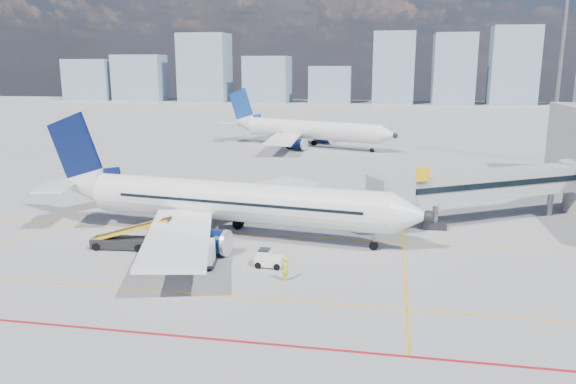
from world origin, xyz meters
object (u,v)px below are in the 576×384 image
object	(u,v)px
baggage_tug	(268,259)
belt_loader	(123,240)
cargo_dolly	(190,253)
second_aircraft	(305,130)
ramp_worker	(286,269)
main_aircraft	(220,201)

from	to	relation	value
baggage_tug	belt_loader	size ratio (longest dim) A/B	0.30
cargo_dolly	belt_loader	world-z (taller)	belt_loader
second_aircraft	baggage_tug	xyz separation A→B (m)	(6.97, -64.83, -2.55)
baggage_tug	ramp_worker	size ratio (longest dim) A/B	1.15
ramp_worker	baggage_tug	bearing A→B (deg)	44.69
baggage_tug	belt_loader	world-z (taller)	belt_loader
cargo_dolly	ramp_worker	distance (m)	7.84
baggage_tug	cargo_dolly	xyz separation A→B (m)	(-5.83, -1.24, 0.51)
baggage_tug	belt_loader	xyz separation A→B (m)	(-13.06, 2.18, 0.05)
second_aircraft	cargo_dolly	distance (m)	66.12
ramp_worker	second_aircraft	bearing A→B (deg)	15.58
main_aircraft	cargo_dolly	xyz separation A→B (m)	(0.15, -8.59, -2.04)
main_aircraft	belt_loader	distance (m)	9.11
belt_loader	main_aircraft	bearing A→B (deg)	31.24
main_aircraft	belt_loader	xyz separation A→B (m)	(-7.09, -5.16, -2.49)
second_aircraft	baggage_tug	bearing A→B (deg)	-62.34
baggage_tug	second_aircraft	bearing A→B (deg)	98.27
main_aircraft	baggage_tug	size ratio (longest dim) A/B	17.76
second_aircraft	cargo_dolly	xyz separation A→B (m)	(1.14, -66.07, -2.04)
main_aircraft	cargo_dolly	bearing A→B (deg)	-81.57
main_aircraft	cargo_dolly	size ratio (longest dim) A/B	8.85
baggage_tug	ramp_worker	bearing A→B (deg)	-51.26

